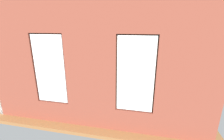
{
  "coord_description": "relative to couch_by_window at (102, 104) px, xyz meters",
  "views": [
    {
      "loc": [
        -1.28,
        6.24,
        2.71
      ],
      "look_at": [
        -0.05,
        0.4,
        0.94
      ],
      "focal_mm": 24.0,
      "sensor_mm": 36.0,
      "label": 1
    }
  ],
  "objects": [
    {
      "name": "potted_plant_by_left_couch",
      "position": [
        -1.85,
        -2.9,
        -0.01
      ],
      "size": [
        0.28,
        0.28,
        0.5
      ],
      "color": "gray",
      "rests_on": "ground_plane"
    },
    {
      "name": "couch_left",
      "position": [
        -2.25,
        -1.43,
        -0.0
      ],
      "size": [
        0.98,
        2.09,
        0.8
      ],
      "rotation": [
        0.0,
        0.0,
        1.51
      ],
      "color": "black",
      "rests_on": "ground_plane"
    },
    {
      "name": "cup_ceramic",
      "position": [
        -0.46,
        -2.69,
        0.12
      ],
      "size": [
        0.07,
        0.07,
        0.08
      ],
      "primitive_type": "cylinder",
      "color": "silver",
      "rests_on": "coffee_table"
    },
    {
      "name": "ground_plane",
      "position": [
        0.11,
        -2.16,
        -0.38
      ],
      "size": [
        6.73,
        6.37,
        0.1
      ],
      "primitive_type": "cube",
      "color": "brown"
    },
    {
      "name": "coffee_table",
      "position": [
        -0.05,
        -2.54,
        0.03
      ],
      "size": [
        1.51,
        0.84,
        0.41
      ],
      "color": "tan",
      "rests_on": "ground_plane"
    },
    {
      "name": "potted_plant_corner_near_left",
      "position": [
        -2.4,
        -4.34,
        0.5
      ],
      "size": [
        0.93,
        0.93,
        1.28
      ],
      "color": "gray",
      "rests_on": "ground_plane"
    },
    {
      "name": "papasan_chair",
      "position": [
        0.15,
        -4.3,
        0.1
      ],
      "size": [
        1.01,
        1.01,
        0.66
      ],
      "color": "olive",
      "rests_on": "ground_plane"
    },
    {
      "name": "tv_flatscreen",
      "position": [
        2.82,
        -2.72,
        0.56
      ],
      "size": [
        1.04,
        0.2,
        0.72
      ],
      "color": "black",
      "rests_on": "media_console"
    },
    {
      "name": "table_plant_small",
      "position": [
        -0.16,
        -2.42,
        0.2
      ],
      "size": [
        0.14,
        0.14,
        0.22
      ],
      "color": "brown",
      "rests_on": "coffee_table"
    },
    {
      "name": "potted_plant_beside_window_right",
      "position": [
        2.13,
        0.09,
        0.47
      ],
      "size": [
        0.81,
        0.78,
        1.33
      ],
      "color": "brown",
      "rests_on": "ground_plane"
    },
    {
      "name": "couch_by_window",
      "position": [
        0.0,
        0.0,
        0.0
      ],
      "size": [
        2.01,
        0.87,
        0.8
      ],
      "color": "black",
      "rests_on": "ground_plane"
    },
    {
      "name": "candle_jar",
      "position": [
        0.41,
        -2.42,
        0.13
      ],
      "size": [
        0.08,
        0.08,
        0.11
      ],
      "primitive_type": "cylinder",
      "color": "#B7333D",
      "rests_on": "coffee_table"
    },
    {
      "name": "white_wall_right",
      "position": [
        3.12,
        -1.96,
        1.43
      ],
      "size": [
        0.1,
        5.37,
        3.52
      ],
      "primitive_type": "cube",
      "color": "silver",
      "rests_on": "ground_plane"
    },
    {
      "name": "media_console",
      "position": [
        2.82,
        -2.72,
        -0.06
      ],
      "size": [
        1.3,
        0.42,
        0.53
      ],
      "primitive_type": "cube",
      "color": "black",
      "rests_on": "ground_plane"
    },
    {
      "name": "remote_silver",
      "position": [
        0.14,
        -2.65,
        0.09
      ],
      "size": [
        0.17,
        0.07,
        0.02
      ],
      "primitive_type": "cube",
      "rotation": [
        0.0,
        0.0,
        4.62
      ],
      "color": "#B2B2B7",
      "rests_on": "coffee_table"
    },
    {
      "name": "potted_plant_foreground_right",
      "position": [
        2.53,
        -4.28,
        0.55
      ],
      "size": [
        1.01,
        0.99,
        1.45
      ],
      "color": "gray",
      "rests_on": "ground_plane"
    },
    {
      "name": "potted_plant_between_couches",
      "position": [
        -1.46,
        -0.05,
        0.13
      ],
      "size": [
        0.41,
        0.41,
        0.73
      ],
      "color": "#9E5638",
      "rests_on": "ground_plane"
    },
    {
      "name": "brick_wall_with_windows",
      "position": [
        0.11,
        0.65,
        1.43
      ],
      "size": [
        6.13,
        0.3,
        3.52
      ],
      "color": "brown",
      "rests_on": "ground_plane"
    },
    {
      "name": "remote_black",
      "position": [
        -0.05,
        -2.54,
        0.09
      ],
      "size": [
        0.16,
        0.16,
        0.02
      ],
      "primitive_type": "cube",
      "rotation": [
        0.0,
        0.0,
        0.79
      ],
      "color": "black",
      "rests_on": "coffee_table"
    }
  ]
}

